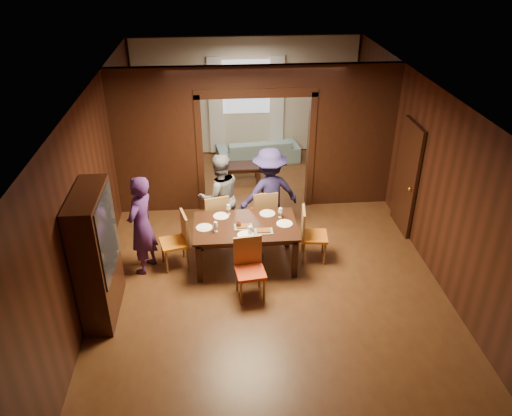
{
  "coord_description": "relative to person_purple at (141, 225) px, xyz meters",
  "views": [
    {
      "loc": [
        -0.76,
        -7.51,
        5.05
      ],
      "look_at": [
        -0.16,
        -0.4,
        1.05
      ],
      "focal_mm": 35.0,
      "sensor_mm": 36.0,
      "label": 1
    }
  ],
  "objects": [
    {
      "name": "plate_far_r",
      "position": [
        2.09,
        0.37,
        -0.09
      ],
      "size": [
        0.27,
        0.27,
        0.01
      ],
      "primitive_type": "cylinder",
      "color": "silver",
      "rests_on": "dining_table"
    },
    {
      "name": "curtain_right",
      "position": [
        2.78,
        4.88,
        0.39
      ],
      "size": [
        0.35,
        0.06,
        2.4
      ],
      "primitive_type": "cube",
      "color": "white",
      "rests_on": "back_wall"
    },
    {
      "name": "sofa",
      "position": [
        2.27,
        4.33,
        -0.57
      ],
      "size": [
        2.08,
        1.02,
        0.58
      ],
      "primitive_type": "imported",
      "rotation": [
        0.0,
        0.0,
        3.26
      ],
      "color": "#7D9EA4",
      "rests_on": "floor"
    },
    {
      "name": "wineglass_left",
      "position": [
        1.2,
        -0.13,
        -0.01
      ],
      "size": [
        0.08,
        0.08,
        0.18
      ],
      "primitive_type": null,
      "color": "white",
      "rests_on": "dining_table"
    },
    {
      "name": "door_right",
      "position": [
        4.73,
        0.98,
        0.19
      ],
      "size": [
        0.06,
        0.9,
        2.1
      ],
      "primitive_type": "cube",
      "color": "black",
      "rests_on": "floor"
    },
    {
      "name": "dining_table",
      "position": [
        1.69,
        0.03,
        -0.48
      ],
      "size": [
        1.72,
        1.07,
        0.76
      ],
      "primitive_type": "cube",
      "color": "black",
      "rests_on": "floor"
    },
    {
      "name": "condiment_jar",
      "position": [
        1.57,
        -0.03,
        -0.04
      ],
      "size": [
        0.08,
        0.08,
        0.11
      ],
      "primitive_type": null,
      "color": "#451D10",
      "rests_on": "dining_table"
    },
    {
      "name": "platter_a",
      "position": [
        1.65,
        -0.04,
        -0.08
      ],
      "size": [
        0.3,
        0.2,
        0.04
      ],
      "primitive_type": "cube",
      "color": "gray",
      "rests_on": "dining_table"
    },
    {
      "name": "plate_left",
      "position": [
        1.01,
        -0.0,
        -0.09
      ],
      "size": [
        0.27,
        0.27,
        0.01
      ],
      "primitive_type": "cylinder",
      "color": "silver",
      "rests_on": "dining_table"
    },
    {
      "name": "platter_b",
      "position": [
        1.97,
        -0.21,
        -0.08
      ],
      "size": [
        0.3,
        0.2,
        0.04
      ],
      "primitive_type": "cube",
      "color": "gray",
      "rests_on": "dining_table"
    },
    {
      "name": "window_far",
      "position": [
        2.03,
        4.92,
        0.84
      ],
      "size": [
        1.2,
        0.03,
        1.3
      ],
      "primitive_type": "cube",
      "color": "silver",
      "rests_on": "back_wall"
    },
    {
      "name": "chair_near",
      "position": [
        1.7,
        -0.85,
        -0.37
      ],
      "size": [
        0.49,
        0.49,
        0.97
      ],
      "primitive_type": null,
      "rotation": [
        0.0,
        0.0,
        0.12
      ],
      "color": "red",
      "rests_on": "floor"
    },
    {
      "name": "chair_left",
      "position": [
        0.49,
        0.07,
        -0.37
      ],
      "size": [
        0.54,
        0.54,
        0.97
      ],
      "primitive_type": null,
      "rotation": [
        0.0,
        0.0,
        -1.31
      ],
      "color": "orange",
      "rests_on": "floor"
    },
    {
      "name": "plate_far_l",
      "position": [
        1.29,
        0.35,
        -0.09
      ],
      "size": [
        0.27,
        0.27,
        0.01
      ],
      "primitive_type": "cylinder",
      "color": "white",
      "rests_on": "dining_table"
    },
    {
      "name": "plate_right",
      "position": [
        2.34,
        0.01,
        -0.09
      ],
      "size": [
        0.27,
        0.27,
        0.01
      ],
      "primitive_type": "cylinder",
      "color": "white",
      "rests_on": "dining_table"
    },
    {
      "name": "chair_far_l",
      "position": [
        1.18,
        0.83,
        -0.37
      ],
      "size": [
        0.53,
        0.53,
        0.97
      ],
      "primitive_type": null,
      "rotation": [
        0.0,
        0.0,
        3.39
      ],
      "color": "orange",
      "rests_on": "floor"
    },
    {
      "name": "room_walls",
      "position": [
        2.03,
        2.36,
        0.65
      ],
      "size": [
        5.52,
        9.01,
        2.9
      ],
      "color": "black",
      "rests_on": "floor"
    },
    {
      "name": "person_purple",
      "position": [
        0.0,
        0.0,
        0.0
      ],
      "size": [
        0.63,
        0.74,
        1.72
      ],
      "primitive_type": "imported",
      "rotation": [
        0.0,
        0.0,
        -1.98
      ],
      "color": "#401E58",
      "rests_on": "floor"
    },
    {
      "name": "serving_bowl",
      "position": [
        1.82,
        0.09,
        -0.05
      ],
      "size": [
        0.37,
        0.37,
        0.09
      ],
      "primitive_type": "imported",
      "color": "black",
      "rests_on": "dining_table"
    },
    {
      "name": "chair_right",
      "position": [
        2.87,
        0.07,
        -0.37
      ],
      "size": [
        0.49,
        0.49,
        0.97
      ],
      "primitive_type": null,
      "rotation": [
        0.0,
        0.0,
        1.46
      ],
      "color": "orange",
      "rests_on": "floor"
    },
    {
      "name": "tumbler",
      "position": [
        1.75,
        -0.25,
        -0.03
      ],
      "size": [
        0.07,
        0.07,
        0.14
      ],
      "primitive_type": "cylinder",
      "color": "silver",
      "rests_on": "dining_table"
    },
    {
      "name": "plate_near",
      "position": [
        1.67,
        -0.28,
        -0.09
      ],
      "size": [
        0.27,
        0.27,
        0.01
      ],
      "primitive_type": "cylinder",
      "color": "white",
      "rests_on": "dining_table"
    },
    {
      "name": "person_navy",
      "position": [
        2.18,
        0.94,
        0.01
      ],
      "size": [
        1.25,
        0.91,
        1.73
      ],
      "primitive_type": "imported",
      "rotation": [
        0.0,
        0.0,
        3.4
      ],
      "color": "#211B45",
      "rests_on": "floor"
    },
    {
      "name": "wineglass_right",
      "position": [
        2.3,
        0.23,
        -0.01
      ],
      "size": [
        0.08,
        0.08,
        0.18
      ],
      "primitive_type": null,
      "color": "silver",
      "rests_on": "dining_table"
    },
    {
      "name": "hutch",
      "position": [
        -0.5,
        -1.02,
        0.14
      ],
      "size": [
        0.4,
        1.2,
        2.0
      ],
      "primitive_type": "cube",
      "color": "black",
      "rests_on": "floor"
    },
    {
      "name": "curtain_left",
      "position": [
        1.28,
        4.88,
        0.39
      ],
      "size": [
        0.35,
        0.06,
        2.4
      ],
      "primitive_type": "cube",
      "color": "white",
      "rests_on": "back_wall"
    },
    {
      "name": "person_grey",
      "position": [
        1.29,
        0.95,
        -0.03
      ],
      "size": [
        0.94,
        0.82,
        1.65
      ],
      "primitive_type": "imported",
      "rotation": [
        0.0,
        0.0,
        3.42
      ],
      "color": "#57565D",
      "rests_on": "floor"
    },
    {
      "name": "coffee_table",
      "position": [
        1.85,
        3.24,
        -0.66
      ],
      "size": [
        0.8,
        0.5,
        0.4
      ],
      "primitive_type": "cube",
      "color": "black",
      "rests_on": "floor"
    },
    {
      "name": "floor",
      "position": [
        2.03,
        0.48,
        -0.86
      ],
      "size": [
        9.0,
        9.0,
        0.0
      ],
      "primitive_type": "plane",
      "color": "#4F2A16",
      "rests_on": "ground"
    },
    {
      "name": "wineglass_far",
      "position": [
        1.43,
        0.43,
        -0.01
      ],
      "size": [
        0.08,
        0.08,
        0.18
      ],
      "primitive_type": null,
      "color": "silver",
      "rests_on": "dining_table"
    },
    {
      "name": "chair_far_r",
      "position": [
        2.08,
        0.93,
        -0.37
      ],
      "size": [
        0.47,
        0.47,
        0.97
      ],
      "primitive_type": null,
      "rotation": [
        0.0,
        0.0,
        3.21
      ],
      "color": "red",
      "rests_on": "floor"
    },
    {
      "name": "ceiling",
      "position": [
        2.03,
        0.48,
        2.04
      ],
      "size": [
        5.5,
        9.0,
        0.02
      ],
      "primitive_type": "cube",
      "color": "silver",
      "rests_on": "room_walls"
    }
  ]
}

